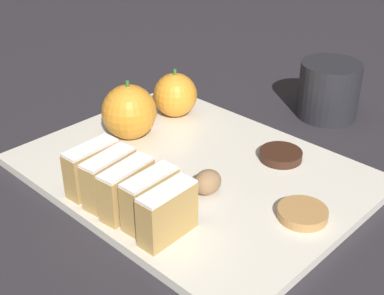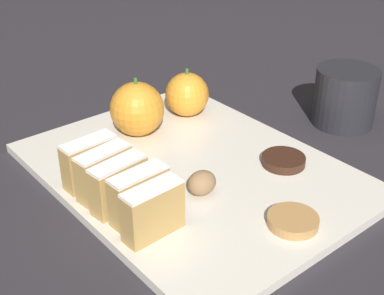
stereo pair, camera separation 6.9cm
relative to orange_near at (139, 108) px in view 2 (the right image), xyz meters
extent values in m
plane|color=#28262B|center=(0.00, -0.12, -0.05)|extent=(6.00, 6.00, 0.00)
cube|color=silver|center=(0.00, -0.12, -0.05)|extent=(0.33, 0.43, 0.01)
cube|color=tan|center=(-0.12, -0.20, -0.01)|extent=(0.07, 0.03, 0.06)
cube|color=white|center=(-0.12, -0.20, 0.02)|extent=(0.07, 0.03, 0.00)
cube|color=tan|center=(-0.12, -0.17, -0.01)|extent=(0.07, 0.03, 0.06)
cube|color=white|center=(-0.12, -0.17, 0.02)|extent=(0.07, 0.03, 0.00)
cube|color=tan|center=(-0.12, -0.14, -0.01)|extent=(0.07, 0.03, 0.06)
cube|color=white|center=(-0.12, -0.14, 0.02)|extent=(0.07, 0.03, 0.00)
cube|color=tan|center=(-0.12, -0.10, -0.01)|extent=(0.07, 0.03, 0.06)
cube|color=white|center=(-0.12, -0.10, 0.02)|extent=(0.07, 0.03, 0.00)
cube|color=tan|center=(-0.12, -0.07, -0.01)|extent=(0.07, 0.03, 0.06)
cube|color=white|center=(-0.12, -0.07, 0.02)|extent=(0.07, 0.03, 0.00)
sphere|color=orange|center=(0.00, 0.00, 0.00)|extent=(0.08, 0.08, 0.08)
cylinder|color=#38702D|center=(0.00, 0.00, 0.04)|extent=(0.01, 0.00, 0.01)
sphere|color=orange|center=(0.09, 0.00, -0.01)|extent=(0.07, 0.07, 0.07)
cylinder|color=#38702D|center=(0.09, 0.00, 0.03)|extent=(0.01, 0.01, 0.01)
ellipsoid|color=#8E6B47|center=(-0.03, -0.18, -0.02)|extent=(0.04, 0.03, 0.03)
cylinder|color=#381E14|center=(0.10, -0.19, -0.03)|extent=(0.06, 0.06, 0.01)
cylinder|color=#B27F47|center=(0.01, -0.29, -0.03)|extent=(0.06, 0.06, 0.01)
cone|color=#2D7538|center=(0.04, 0.06, -0.01)|extent=(0.04, 0.04, 0.05)
cylinder|color=#232328|center=(0.28, -0.15, -0.01)|extent=(0.10, 0.10, 0.09)
torus|color=#232328|center=(0.33, -0.15, 0.00)|extent=(0.05, 0.01, 0.05)
camera|label=1|loc=(-0.43, -0.54, 0.33)|focal=50.00mm
camera|label=2|loc=(-0.38, -0.58, 0.33)|focal=50.00mm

